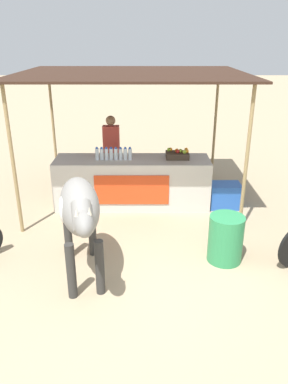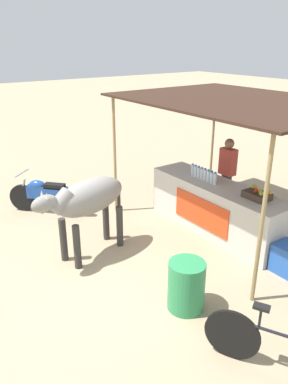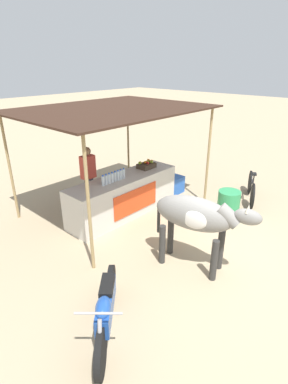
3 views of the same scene
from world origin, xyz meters
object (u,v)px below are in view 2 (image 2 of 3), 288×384
Objects in this scene: fruit_crate at (257,194)px; motorcycle_parked at (47,195)px; stall_counter at (216,207)px; cow at (87,200)px; water_barrel at (186,286)px; vendor_behind_counter at (227,176)px; bicycle_leaning at (276,348)px.

fruit_crate is 0.32× the size of motorcycle_parked.
cow is (-0.62, -2.46, 0.55)m from stall_counter.
cow is (-2.06, -0.42, 0.67)m from water_barrel.
stall_counter is 3.59m from motorcycle_parked.
vendor_behind_counter reaches higher than bicycle_leaning.
stall_counter is 0.95m from vendor_behind_counter.
stall_counter is 1.82× the size of vendor_behind_counter.
water_barrel is at bearing -55.71° from vendor_behind_counter.
fruit_crate is 4.36m from motorcycle_parked.
fruit_crate is (0.88, 0.06, 0.56)m from stall_counter.
stall_counter is 3.48m from bicycle_leaning.
vendor_behind_counter reaches higher than cow.
stall_counter is 2.02× the size of bicycle_leaning.
motorcycle_parked is (-2.05, 0.05, -0.61)m from cow.
cow reaches higher than water_barrel.
fruit_crate reaches higher than water_barrel.
vendor_behind_counter is at bearing 140.73° from bicycle_leaning.
vendor_behind_counter is at bearing 124.29° from water_barrel.
vendor_behind_counter is (-1.34, 0.70, -0.19)m from fruit_crate.
stall_counter is at bearing 42.12° from motorcycle_parked.
motorcycle_parked reaches higher than water_barrel.
vendor_behind_counter is at bearing 87.13° from cow.
stall_counter is at bearing 145.58° from bicycle_leaning.
water_barrel is (0.56, -2.09, -0.67)m from fruit_crate.
motorcycle_parked is at bearing -174.83° from water_barrel.
cow is at bearing -172.00° from bicycle_leaning.
cow is (-1.50, -2.51, -0.00)m from fruit_crate.
vendor_behind_counter is 4.32m from bicycle_leaning.
motorcycle_parked is (-3.55, -2.47, -0.61)m from fruit_crate.
cow is 2.14m from motorcycle_parked.
motorcycle_parked is 0.93× the size of bicycle_leaning.
vendor_behind_counter reaches higher than fruit_crate.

